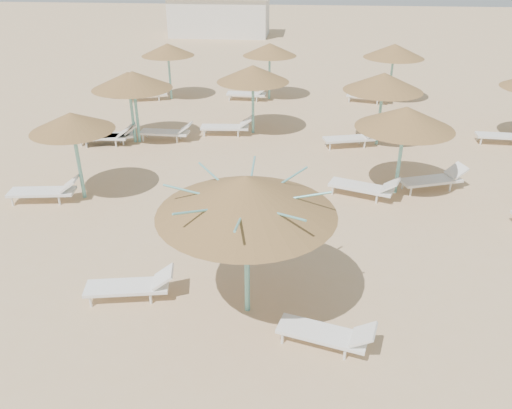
{
  "coord_description": "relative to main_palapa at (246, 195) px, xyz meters",
  "views": [
    {
      "loc": [
        1.39,
        -8.57,
        6.79
      ],
      "look_at": [
        0.34,
        1.92,
        1.3
      ],
      "focal_mm": 35.0,
      "sensor_mm": 36.0,
      "label": 1
    }
  ],
  "objects": [
    {
      "name": "lounger_main_a",
      "position": [
        -2.49,
        0.16,
        -2.35
      ],
      "size": [
        1.96,
        0.9,
        0.69
      ],
      "rotation": [
        0.0,
        0.0,
        0.18
      ],
      "color": "white",
      "rests_on": "ground"
    },
    {
      "name": "main_palapa",
      "position": [
        0.0,
        0.0,
        0.0
      ],
      "size": [
        3.44,
        3.44,
        3.08
      ],
      "color": "#6CBCB7",
      "rests_on": "ground"
    },
    {
      "name": "ground",
      "position": [
        -0.39,
        0.37,
        -2.68
      ],
      "size": [
        120.0,
        120.0,
        0.0
      ],
      "primitive_type": "plane",
      "color": "tan",
      "rests_on": "ground"
    },
    {
      "name": "palapa_field",
      "position": [
        1.0,
        10.59,
        -0.36
      ],
      "size": [
        18.83,
        14.43,
        2.72
      ],
      "color": "#6CBCB7",
      "rests_on": "ground"
    },
    {
      "name": "service_hut",
      "position": [
        -6.39,
        35.37,
        -1.04
      ],
      "size": [
        8.4,
        4.4,
        3.25
      ],
      "color": "silver",
      "rests_on": "ground"
    },
    {
      "name": "lounger_main_b",
      "position": [
        1.64,
        -0.92,
        -2.37
      ],
      "size": [
        1.9,
        0.99,
        0.66
      ],
      "rotation": [
        0.0,
        0.0,
        -0.26
      ],
      "color": "white",
      "rests_on": "ground"
    }
  ]
}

